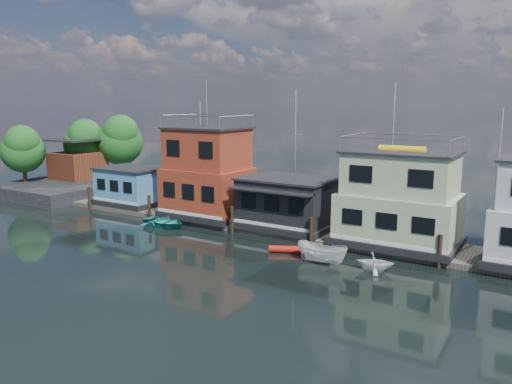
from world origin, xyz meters
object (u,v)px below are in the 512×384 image
Objects in this scene: houseboat_red at (208,174)px; dinghy_white at (374,262)px; houseboat_blue at (132,186)px; houseboat_dark at (287,203)px; houseboat_green at (399,200)px; red_kayak at (293,249)px; motorboat at (322,253)px; dinghy_teal at (164,222)px.

houseboat_red is 18.43m from dinghy_white.
houseboat_red is at bearing 0.00° from houseboat_blue.
houseboat_green reaches higher than houseboat_dark.
red_kayak is 0.93× the size of motorboat.
houseboat_blue is 1.86× the size of red_kayak.
houseboat_dark reaches higher than motorboat.
dinghy_teal is 12.76m from red_kayak.
dinghy_teal is at bearing 89.25° from motorboat.
red_kayak is (12.73, -0.76, -0.18)m from dinghy_teal.
houseboat_blue is 1.73× the size of motorboat.
motorboat reaches higher than dinghy_teal.
red_kayak is at bearing -56.93° from houseboat_dark.
houseboat_blue is 2.69× the size of dinghy_white.
motorboat is (15.40, -1.82, 0.28)m from dinghy_teal.
houseboat_red is 1.60× the size of houseboat_dark.
houseboat_blue reaches higher than dinghy_teal.
houseboat_red reaches higher than red_kayak.
houseboat_blue is 27.34m from dinghy_white.
houseboat_green reaches higher than houseboat_blue.
dinghy_white is (0.21, -5.57, -2.92)m from houseboat_green.
motorboat is (23.32, -5.92, -1.49)m from houseboat_blue.
dinghy_teal is at bearing -167.55° from houseboat_green.
dinghy_teal is (-1.58, -4.10, -3.67)m from houseboat_red.
houseboat_dark is at bearing 50.60° from motorboat.
motorboat is at bearing 80.08° from dinghy_white.
dinghy_white is at bearing -91.02° from dinghy_teal.
houseboat_blue is 0.54× the size of houseboat_red.
houseboat_green is at bearing 0.12° from houseboat_dark.
houseboat_green is at bearing 15.21° from red_kayak.
houseboat_blue is 9.09m from dinghy_teal.
houseboat_green reaches higher than red_kayak.
houseboat_green reaches higher than dinghy_white.
houseboat_green is at bearing -74.09° from dinghy_teal.
houseboat_green is 2.27× the size of motorboat.
houseboat_green is at bearing 0.00° from houseboat_red.
red_kayak is at bearing 67.46° from dinghy_white.
houseboat_green is (26.50, 0.00, 1.34)m from houseboat_blue.
houseboat_blue is 1.53× the size of dinghy_teal.
motorboat is at bearing -23.20° from houseboat_red.
houseboat_red reaches higher than dinghy_teal.
motorboat is at bearing -14.25° from houseboat_blue.
houseboat_red is 2.84× the size of dinghy_teal.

